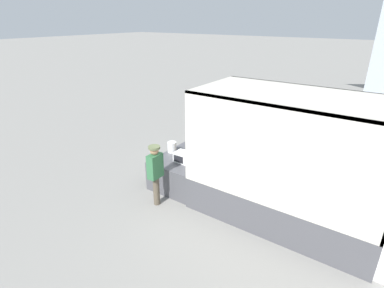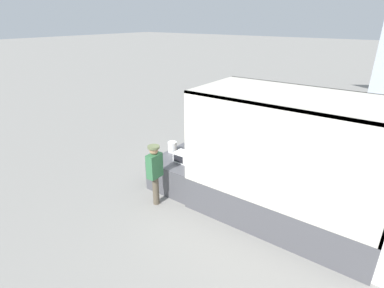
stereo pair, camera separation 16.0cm
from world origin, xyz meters
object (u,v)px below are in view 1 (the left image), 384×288
Objects in this scene: orange_bucket at (172,147)px; worker_person at (155,169)px; box_truck at (343,202)px; microwave at (184,157)px; portable_generator at (199,147)px.

orange_bucket is 0.19× the size of worker_person.
worker_person is at bearing -161.00° from box_truck.
box_truck is 3.64× the size of worker_person.
microwave is 0.85m from portable_generator.
portable_generator is (-0.02, 0.85, 0.04)m from microwave.
worker_person is (-0.13, -1.14, 0.04)m from microwave.
worker_person is (-0.11, -1.98, -0.00)m from portable_generator.
box_truck is 5.12m from orange_bucket.
portable_generator is 1.99m from worker_person.
portable_generator reaches higher than microwave.
box_truck is 4.40m from microwave.
microwave is 0.30× the size of worker_person.
worker_person is at bearing -93.09° from portable_generator.
box_truck is 4.42m from portable_generator.
orange_bucket is at bearing -146.11° from portable_generator.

